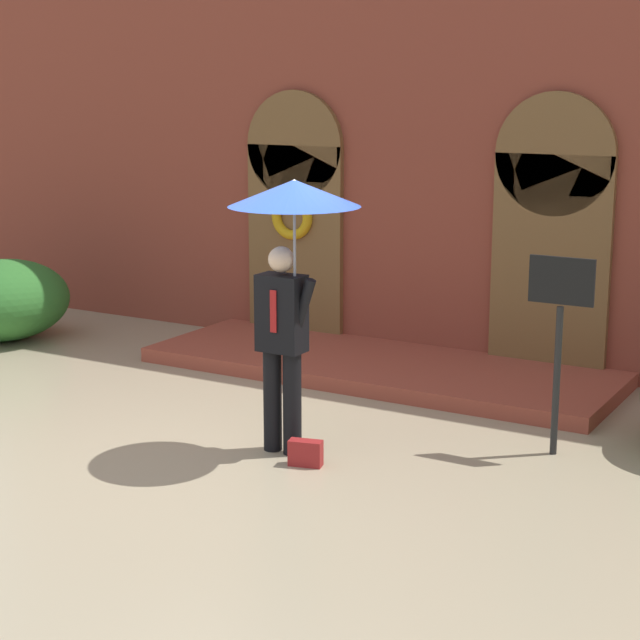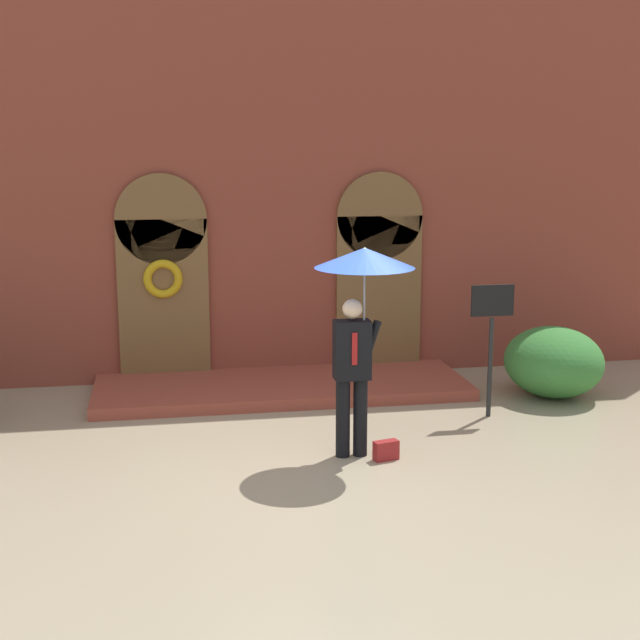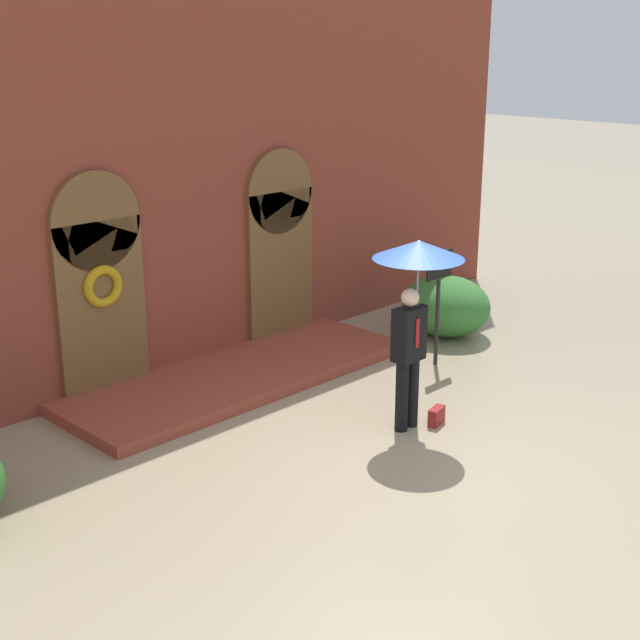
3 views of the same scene
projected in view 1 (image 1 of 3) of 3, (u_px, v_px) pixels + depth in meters
ground_plane at (217, 456)px, 9.18m from camera, size 80.00×80.00×0.00m
building_facade at (426, 123)px, 12.10m from camera, size 14.00×2.30×5.60m
person_with_umbrella at (291, 234)px, 8.82m from camera, size 1.10×1.10×2.36m
handbag at (306, 453)px, 8.92m from camera, size 0.30×0.19×0.22m
sign_post at (560, 322)px, 8.97m from camera, size 0.56×0.06×1.72m
shrub_left at (4, 300)px, 13.24m from camera, size 1.51×1.69×1.00m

